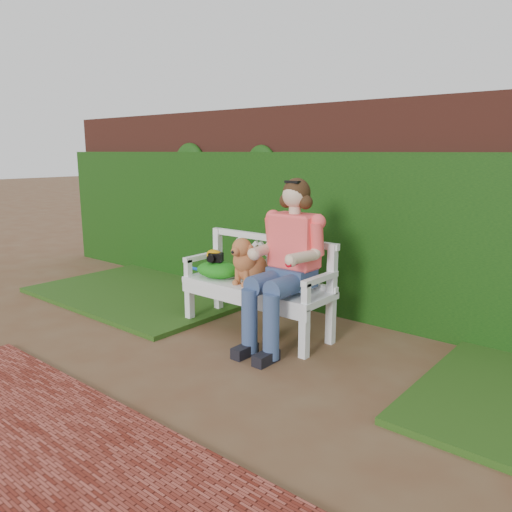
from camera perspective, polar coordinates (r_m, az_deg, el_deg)
The scene contains 12 objects.
ground at distance 4.05m, azimuth -0.36°, elevation -13.09°, with size 60.00×60.00×0.00m, color brown.
brick_wall at distance 5.30m, azimuth 13.03°, elevation 4.99°, with size 10.00×0.30×2.20m, color #5C291F.
ivy_hedge at distance 5.14m, azimuth 11.78°, elevation 2.02°, with size 10.00×0.18×1.70m, color #1E4B0F.
grass_left at distance 6.27m, azimuth -11.95°, elevation -3.97°, with size 2.60×2.00×0.05m, color #254914.
brick_paving at distance 3.15m, azimuth -20.96°, elevation -21.52°, with size 4.00×1.20×0.03m, color #5A1A12.
garden_bench at distance 4.79m, azimuth 0.00°, elevation -5.99°, with size 1.58×0.60×0.48m, color white, non-canonical shape.
seated_woman at distance 4.39m, azimuth 3.98°, elevation -0.74°, with size 0.63×0.85×1.50m, color #CA4670, non-canonical shape.
dog at distance 4.71m, azimuth -0.75°, elevation -0.40°, with size 0.30×0.41×0.45m, color #AB562D, non-canonical shape.
tennis_racket at distance 5.06m, azimuth -4.40°, elevation -2.02°, with size 0.69×0.29×0.03m, color silver, non-canonical shape.
green_bag at distance 4.97m, azimuth -4.39°, elevation -1.52°, with size 0.46×0.36×0.16m, color green, non-canonical shape.
camera_item at distance 4.94m, azimuth -4.60°, elevation -0.15°, with size 0.13×0.10×0.09m, color black.
baseball_glove at distance 4.99m, azimuth -4.82°, elevation 0.11°, with size 0.18×0.13×0.11m, color #C58206.
Camera 1 is at (2.37, -2.81, 1.71)m, focal length 35.00 mm.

